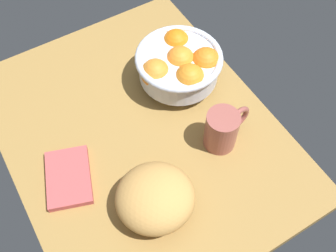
{
  "coord_description": "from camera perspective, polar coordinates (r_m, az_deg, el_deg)",
  "views": [
    {
      "loc": [
        45.84,
        -19.83,
        79.0
      ],
      "look_at": [
        5.03,
        4.69,
        5.0
      ],
      "focal_mm": 43.16,
      "sensor_mm": 36.0,
      "label": 1
    }
  ],
  "objects": [
    {
      "name": "ground_plane",
      "position": [
        0.95,
        -4.0,
        -1.16
      ],
      "size": [
        74.55,
        58.63,
        3.0
      ],
      "primitive_type": "cube",
      "color": "olive"
    },
    {
      "name": "bread_loaf",
      "position": [
        0.81,
        -1.84,
        -10.1
      ],
      "size": [
        19.27,
        19.61,
        9.08
      ],
      "primitive_type": "ellipsoid",
      "rotation": [
        0.0,
        0.0,
        4.43
      ],
      "color": "tan",
      "rests_on": "ground"
    },
    {
      "name": "mug",
      "position": [
        0.88,
        7.74,
        -0.42
      ],
      "size": [
        7.27,
        11.83,
        9.83
      ],
      "color": "#994F47",
      "rests_on": "ground"
    },
    {
      "name": "napkin_folded",
      "position": [
        0.89,
        -13.87,
        -7.06
      ],
      "size": [
        15.77,
        13.12,
        1.58
      ],
      "primitive_type": "cube",
      "rotation": [
        0.0,
        0.0,
        -0.33
      ],
      "color": "#B84B4B",
      "rests_on": "ground"
    },
    {
      "name": "fruit_bowl",
      "position": [
        0.97,
        1.7,
        8.65
      ],
      "size": [
        20.7,
        20.7,
        10.89
      ],
      "color": "silver",
      "rests_on": "ground"
    }
  ]
}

